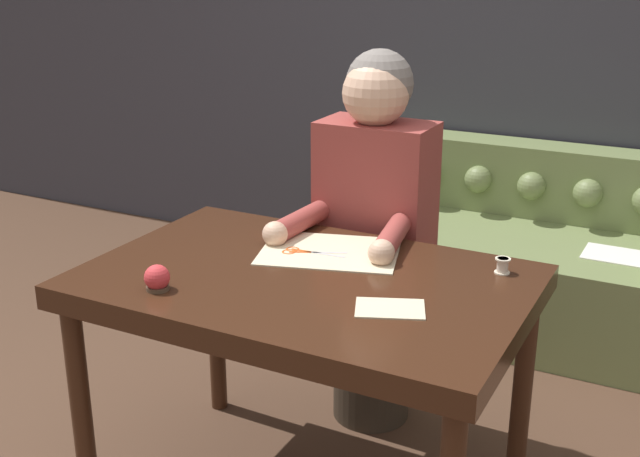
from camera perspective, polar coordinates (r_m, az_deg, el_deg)
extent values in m
cube|color=#383842|center=(4.09, 11.55, 13.96)|extent=(8.00, 0.06, 2.60)
cube|color=#381E11|center=(2.29, -1.06, -4.15)|extent=(1.25, 0.82, 0.07)
cylinder|color=#381E11|center=(2.52, -16.59, -12.55)|extent=(0.06, 0.06, 0.70)
cylinder|color=#381E11|center=(2.99, -7.42, -6.63)|extent=(0.06, 0.06, 0.70)
cylinder|color=#381E11|center=(2.58, 14.15, -11.49)|extent=(0.06, 0.06, 0.70)
cube|color=olive|center=(3.81, 13.67, -3.38)|extent=(1.67, 0.85, 0.44)
cube|color=olive|center=(3.97, 15.22, 3.39)|extent=(1.67, 0.22, 0.34)
cube|color=olive|center=(3.99, 3.54, -0.55)|extent=(0.20, 0.85, 0.60)
sphere|color=olive|center=(3.98, 7.69, 3.94)|extent=(0.13, 0.13, 0.13)
sphere|color=olive|center=(3.91, 11.18, 3.46)|extent=(0.13, 0.13, 0.13)
sphere|color=olive|center=(3.85, 14.79, 2.94)|extent=(0.13, 0.13, 0.13)
sphere|color=olive|center=(3.81, 18.49, 2.40)|extent=(0.13, 0.13, 0.13)
cube|color=white|center=(3.57, 20.50, -1.82)|extent=(0.29, 0.21, 0.00)
cylinder|color=#33281E|center=(2.97, 3.71, -8.90)|extent=(0.28, 0.28, 0.49)
cube|color=#993D38|center=(2.76, 3.96, 1.31)|extent=(0.38, 0.22, 0.61)
sphere|color=#DBAD8E|center=(2.64, 3.98, 9.59)|extent=(0.22, 0.22, 0.22)
sphere|color=slate|center=(2.67, 4.26, 10.27)|extent=(0.22, 0.22, 0.22)
cylinder|color=#993D38|center=(2.61, -1.53, 0.49)|extent=(0.08, 0.28, 0.07)
sphere|color=#DBAD8E|center=(2.50, -3.22, -0.40)|extent=(0.08, 0.08, 0.08)
cylinder|color=#993D38|center=(2.48, 5.10, -0.62)|extent=(0.12, 0.29, 0.07)
sphere|color=#DBAD8E|center=(2.35, 4.38, -1.72)|extent=(0.08, 0.08, 0.08)
cube|color=beige|center=(2.44, 0.69, -1.64)|extent=(0.48, 0.41, 0.00)
cube|color=beige|center=(2.07, 5.00, -5.68)|extent=(0.21, 0.18, 0.00)
cube|color=silver|center=(2.43, 0.71, -1.76)|extent=(0.10, 0.06, 0.00)
cube|color=#D1511E|center=(2.43, -1.38, -1.73)|extent=(0.07, 0.04, 0.00)
torus|color=#D1511E|center=(2.44, -2.20, -1.71)|extent=(0.04, 0.04, 0.01)
cube|color=silver|center=(2.41, 0.62, -1.92)|extent=(0.11, 0.02, 0.00)
cube|color=#D1511E|center=(2.44, -1.31, -1.62)|extent=(0.07, 0.02, 0.00)
torus|color=#D1511E|center=(2.46, -2.05, -1.51)|extent=(0.04, 0.04, 0.01)
cylinder|color=silver|center=(2.43, -0.55, -1.74)|extent=(0.01, 0.01, 0.01)
cylinder|color=beige|center=(2.34, 12.85, -2.59)|extent=(0.03, 0.03, 0.04)
cylinder|color=beige|center=(2.33, 12.89, -2.12)|extent=(0.04, 0.04, 0.00)
cylinder|color=beige|center=(2.35, 12.81, -3.06)|extent=(0.04, 0.04, 0.00)
cylinder|color=#4C3828|center=(2.22, -11.46, -4.15)|extent=(0.06, 0.06, 0.01)
sphere|color=red|center=(2.21, -11.51, -3.42)|extent=(0.07, 0.07, 0.07)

